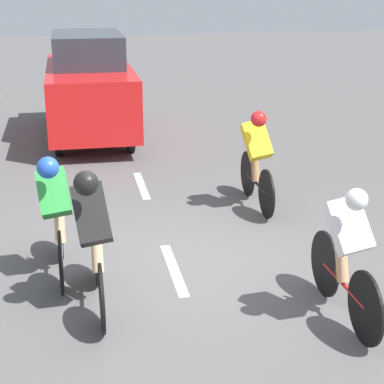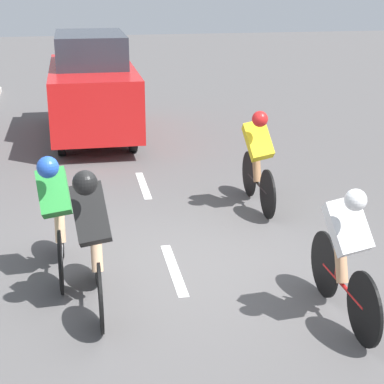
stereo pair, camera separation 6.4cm
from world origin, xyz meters
The scene contains 8 objects.
ground_plane centered at (0.00, 0.00, 0.00)m, with size 60.00×60.00×0.00m, color #565454.
lane_stripe_mid centered at (0.00, 0.02, 0.00)m, with size 0.12×1.40×0.01m, color white.
lane_stripe_far centered at (0.00, -3.18, 0.00)m, with size 0.12×1.40×0.01m, color white.
cyclist_yellow centered at (-1.53, -1.81, 0.79)m, with size 0.42×1.69×1.51m.
cyclist_black centered at (0.93, 0.78, 0.83)m, with size 0.40×1.74×1.57m.
cyclist_green centered at (1.31, -0.05, 0.79)m, with size 0.39×1.65×1.50m.
cyclist_white centered at (-1.46, 1.48, 0.76)m, with size 0.42×1.70×1.48m.
support_car centered at (0.64, -6.69, 1.07)m, with size 1.70×4.30×2.13m.
Camera 1 is at (1.10, 6.77, 3.31)m, focal length 60.00 mm.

